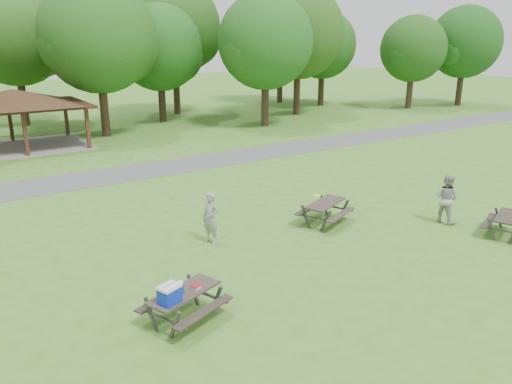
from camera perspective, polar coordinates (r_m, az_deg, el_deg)
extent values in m
plane|color=#3D7421|center=(15.74, 5.18, -8.76)|extent=(160.00, 160.00, 0.00)
cube|color=#4C4D4F|center=(27.36, -13.58, 2.25)|extent=(120.00, 3.20, 0.02)
cube|color=#381D14|center=(33.05, -24.85, 5.98)|extent=(0.22, 0.22, 2.60)
cube|color=#312012|center=(38.33, -26.27, 7.16)|extent=(0.22, 0.22, 2.60)
cube|color=#3A2215|center=(33.82, -18.67, 6.90)|extent=(0.22, 0.22, 2.60)
cube|color=#372114|center=(38.99, -20.88, 7.95)|extent=(0.22, 0.22, 2.60)
cube|color=black|center=(35.50, -25.90, 8.80)|extent=(8.60, 6.60, 0.16)
pyramid|color=#332114|center=(35.43, -26.02, 9.72)|extent=(7.01, 7.01, 1.00)
cube|color=gray|center=(35.91, -25.34, 4.61)|extent=(8.40, 6.40, 0.03)
cylinder|color=#311F16|center=(37.86, -16.96, 9.18)|extent=(0.60, 0.60, 4.02)
sphere|color=#1A4C15|center=(37.54, -17.66, 16.76)|extent=(8.00, 8.00, 8.00)
sphere|color=#1A3E11|center=(38.40, -15.02, 15.77)|extent=(5.20, 5.20, 5.20)
sphere|color=#1A4714|center=(36.91, -19.93, 15.61)|extent=(4.80, 4.80, 4.80)
cylinder|color=black|center=(43.22, -10.68, 10.15)|extent=(0.60, 0.60, 3.43)
sphere|color=#154915|center=(42.92, -11.01, 15.91)|extent=(7.00, 7.00, 7.00)
sphere|color=#194513|center=(43.86, -9.17, 15.11)|extent=(4.55, 4.55, 4.55)
sphere|color=#1C4A15|center=(42.21, -12.66, 15.08)|extent=(4.20, 4.20, 4.20)
cylinder|color=black|center=(40.46, 1.04, 10.22)|extent=(0.60, 0.60, 3.78)
sphere|color=#164B15|center=(40.15, 1.08, 16.84)|extent=(7.40, 7.40, 7.40)
sphere|color=#164413|center=(41.38, 2.79, 15.81)|extent=(4.81, 4.81, 4.81)
sphere|color=#1A4B15|center=(39.16, -0.60, 16.02)|extent=(4.44, 4.44, 4.44)
cylinder|color=#321E16|center=(46.79, 4.68, 11.39)|extent=(0.60, 0.60, 4.20)
sphere|color=#1D4513|center=(46.55, 4.84, 17.74)|extent=(8.20, 8.20, 8.20)
sphere|color=#1C4212|center=(47.95, 6.38, 16.70)|extent=(5.33, 5.33, 5.33)
sphere|color=#1E4A15|center=(45.38, 3.30, 17.01)|extent=(4.92, 4.92, 4.92)
cylinder|color=black|center=(53.33, 7.44, 11.69)|extent=(0.60, 0.60, 3.57)
sphere|color=#154513|center=(53.09, 7.63, 16.35)|extent=(6.80, 6.80, 6.80)
sphere|color=#1E4B15|center=(54.35, 8.64, 15.61)|extent=(4.42, 4.42, 4.42)
sphere|color=#144012|center=(52.06, 6.59, 15.81)|extent=(4.08, 4.08, 4.08)
cylinder|color=#302115|center=(53.15, 17.13, 10.95)|extent=(0.60, 0.60, 3.36)
sphere|color=#164212|center=(52.91, 17.53, 15.34)|extent=(6.40, 6.40, 6.40)
sphere|color=#174012|center=(54.24, 18.21, 14.63)|extent=(4.16, 4.16, 4.16)
sphere|color=#144213|center=(51.81, 16.74, 14.85)|extent=(3.84, 3.84, 3.84)
cylinder|color=#302215|center=(44.71, -25.08, 9.53)|extent=(0.60, 0.60, 4.13)
sphere|color=#204F16|center=(44.45, -25.94, 15.98)|extent=(8.00, 8.00, 8.00)
sphere|color=#194614|center=(45.06, -23.54, 15.24)|extent=(5.20, 5.20, 5.20)
cylinder|color=#322016|center=(47.56, -9.08, 11.55)|extent=(0.60, 0.60, 4.55)
sphere|color=#1B4513|center=(47.34, -9.40, 18.09)|extent=(8.40, 8.40, 8.40)
sphere|color=#1B4714|center=(48.43, -7.39, 17.16)|extent=(5.46, 5.46, 5.46)
sphere|color=#1E4C15|center=(46.46, -11.22, 17.24)|extent=(5.04, 5.04, 5.04)
cylinder|color=#311E16|center=(55.53, 2.74, 12.40)|extent=(0.60, 0.60, 4.27)
sphere|color=#1B4F16|center=(55.33, 2.82, 17.70)|extent=(8.00, 8.00, 8.00)
sphere|color=#1A4B15|center=(56.66, 4.14, 16.86)|extent=(5.20, 5.20, 5.20)
sphere|color=#1D4D16|center=(54.22, 1.52, 17.09)|extent=(4.80, 4.80, 4.80)
cylinder|color=black|center=(57.04, 22.23, 11.00)|extent=(0.60, 0.60, 3.67)
sphere|color=#124113|center=(56.82, 22.77, 15.53)|extent=(7.20, 7.20, 7.20)
sphere|color=#184E16|center=(58.35, 23.35, 14.76)|extent=(4.68, 4.68, 4.68)
sphere|color=#164D16|center=(55.53, 22.02, 15.04)|extent=(4.32, 4.32, 4.32)
cube|color=#302923|center=(12.83, -8.23, -11.30)|extent=(2.10, 1.39, 0.05)
cube|color=#29231E|center=(12.60, -5.99, -13.47)|extent=(1.93, 0.93, 0.04)
cube|color=#29231E|center=(13.39, -10.19, -11.67)|extent=(1.93, 0.93, 0.04)
cube|color=#464548|center=(12.32, -9.24, -14.79)|extent=(0.20, 0.41, 0.85)
cube|color=#414143|center=(12.84, -11.89, -13.52)|extent=(0.20, 0.41, 0.85)
cube|color=#464648|center=(12.56, -10.61, -14.02)|extent=(0.60, 1.52, 0.05)
cube|color=#3C3C3E|center=(13.25, -4.55, -12.12)|extent=(0.20, 0.41, 0.85)
cube|color=#3F3F42|center=(13.74, -7.19, -11.08)|extent=(0.20, 0.41, 0.85)
cube|color=#414144|center=(13.48, -5.90, -11.48)|extent=(0.60, 1.52, 0.05)
cube|color=#0D26C6|center=(12.29, -9.85, -11.57)|extent=(0.59, 0.51, 0.39)
cube|color=silver|center=(12.19, -9.91, -10.64)|extent=(0.62, 0.54, 0.06)
cylinder|color=silver|center=(12.15, -9.93, -10.32)|extent=(0.41, 0.18, 0.03)
cylinder|color=#0B42A9|center=(12.76, -8.60, -10.75)|extent=(0.21, 0.21, 0.24)
cylinder|color=white|center=(12.69, -8.63, -10.17)|extent=(0.16, 0.16, 0.05)
cube|color=silver|center=(12.91, -6.88, -10.73)|extent=(0.28, 0.28, 0.08)
cube|color=#A2121C|center=(12.89, -6.89, -10.55)|extent=(0.29, 0.29, 0.02)
cube|color=#302822|center=(19.25, 7.93, -1.26)|extent=(2.16, 1.48, 0.06)
cube|color=#322924|center=(19.10, 9.67, -2.56)|extent=(1.97, 1.01, 0.04)
cube|color=#2A221E|center=(19.65, 6.17, -1.83)|extent=(1.97, 1.01, 0.04)
cube|color=#38383A|center=(18.56, 7.96, -3.32)|extent=(0.22, 0.42, 0.87)
cube|color=#39393B|center=(18.92, 5.69, -2.83)|extent=(0.22, 0.42, 0.87)
cube|color=#404042|center=(18.73, 6.82, -2.98)|extent=(0.66, 1.54, 0.06)
cube|color=#39393B|center=(19.88, 9.97, -2.00)|extent=(0.22, 0.42, 0.87)
cube|color=#39393C|center=(20.22, 7.81, -1.57)|extent=(0.22, 0.42, 0.87)
cube|color=#39393B|center=(20.04, 8.89, -1.69)|extent=(0.66, 1.54, 0.06)
cube|color=#29231E|center=(20.09, 26.85, -2.48)|extent=(1.95, 1.34, 0.05)
cube|color=#2A221E|center=(20.25, 25.07, -2.99)|extent=(1.78, 0.92, 0.04)
cube|color=#444447|center=(19.59, 25.32, -3.90)|extent=(0.20, 0.38, 0.79)
cube|color=#414144|center=(19.54, 26.42, -4.01)|extent=(0.61, 1.39, 0.05)
cube|color=#39393B|center=(20.90, 25.97, -2.71)|extent=(0.20, 0.38, 0.79)
cube|color=#444447|center=(20.85, 27.00, -2.81)|extent=(0.61, 1.39, 0.05)
cylinder|color=yellow|center=(18.00, 6.99, -0.41)|extent=(0.30, 0.30, 0.02)
imported|color=gray|center=(17.30, -5.21, -3.00)|extent=(0.63, 0.77, 1.83)
imported|color=#A5A5A8|center=(20.49, 20.91, -0.68)|extent=(0.88, 1.05, 1.93)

